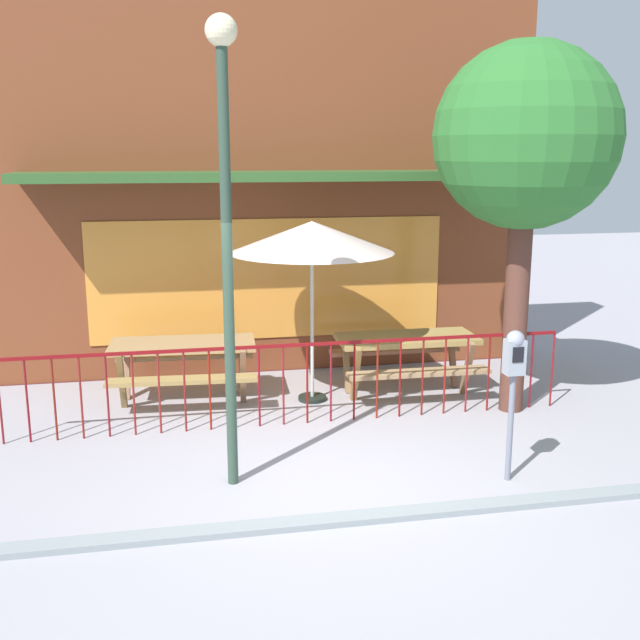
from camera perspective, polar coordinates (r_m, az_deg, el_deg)
ground at (r=7.33m, az=0.47°, el=-12.58°), size 40.00×40.00×0.00m
pub_storefront at (r=10.79m, az=-4.11°, el=10.72°), size 7.68×1.43×5.57m
patio_fence_front at (r=8.73m, az=-1.88°, el=-3.75°), size 6.48×0.04×0.97m
picnic_table_left at (r=9.70m, az=-10.27°, el=-2.56°), size 1.88×1.47×0.79m
picnic_table_right at (r=9.90m, az=6.53°, el=-2.12°), size 1.82×1.38×0.79m
patio_umbrella at (r=9.29m, az=-0.61°, el=6.21°), size 2.03×2.03×2.29m
parking_meter_near at (r=7.33m, az=14.41°, el=-3.38°), size 0.18×0.17×1.49m
street_tree at (r=9.18m, az=15.26°, el=12.97°), size 2.14×2.14×4.35m
street_lamp at (r=6.82m, az=-7.13°, el=9.40°), size 0.28×0.28×4.26m
curb_edge at (r=6.74m, az=1.68°, el=-14.99°), size 10.76×0.20×0.11m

